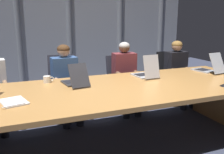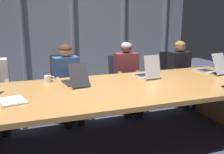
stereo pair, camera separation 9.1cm
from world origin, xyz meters
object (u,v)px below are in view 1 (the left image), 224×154
office_chair_left_mid (63,95)px  coffee_mug_near (47,79)px  office_chair_center (122,89)px  office_chair_right_mid (172,83)px  laptop_center (146,73)px  person_right_mid (179,69)px  laptop_left_mid (75,80)px  spiral_notepad (14,102)px  laptop_right_mid (208,68)px  person_left_mid (66,79)px  person_center (126,74)px

office_chair_left_mid → coffee_mug_near: 0.80m
office_chair_center → office_chair_right_mid: (1.01, 0.00, 0.01)m
office_chair_left_mid → laptop_center: bearing=61.1°
laptop_center → office_chair_center: 0.92m
office_chair_right_mid → person_right_mid: bearing=5.8°
laptop_left_mid → spiral_notepad: (-0.71, -0.45, -0.05)m
laptop_right_mid → office_chair_right_mid: laptop_right_mid is taller
laptop_center → spiral_notepad: (-1.73, -0.49, -0.05)m
laptop_left_mid → office_chair_right_mid: size_ratio=0.51×
office_chair_center → person_left_mid: bearing=-85.1°
laptop_center → person_center: person_center is taller
laptop_center → person_center: size_ratio=0.36×
coffee_mug_near → person_left_mid: bearing=54.1°
laptop_right_mid → person_center: bearing=49.7°
laptop_left_mid → laptop_center: 1.01m
office_chair_right_mid → spiral_notepad: 3.06m
person_center → coffee_mug_near: (-1.32, -0.46, 0.13)m
office_chair_right_mid → spiral_notepad: bearing=-66.6°
laptop_right_mid → coffee_mug_near: bearing=77.1°
laptop_center → person_right_mid: (1.04, 0.65, -0.15)m
office_chair_right_mid → person_center: 1.07m
laptop_center → office_chair_center: (0.01, 0.81, -0.45)m
coffee_mug_near → laptop_right_mid: bearing=-5.6°
office_chair_left_mid → office_chair_center: size_ratio=1.06×
laptop_left_mid → office_chair_center: laptop_left_mid is taller
office_chair_center → laptop_left_mid: bearing=-54.6°
office_chair_left_mid → office_chair_center: (1.02, -0.00, -0.02)m
laptop_center → person_left_mid: size_ratio=0.37×
laptop_center → coffee_mug_near: size_ratio=3.11×
office_chair_center → person_right_mid: bearing=77.3°
laptop_right_mid → coffee_mug_near: (-2.38, 0.23, -0.02)m
laptop_left_mid → spiral_notepad: bearing=115.1°
office_chair_right_mid → laptop_right_mid: bearing=0.8°
person_center → spiral_notepad: (-1.73, -1.14, 0.09)m
laptop_center → laptop_right_mid: size_ratio=0.85×
person_center → person_right_mid: bearing=93.6°
laptop_right_mid → office_chair_center: bearing=43.8°
laptop_center → coffee_mug_near: 1.33m
laptop_center → office_chair_left_mid: size_ratio=0.44×
person_center → coffee_mug_near: person_center is taller
office_chair_center → person_left_mid: (-1.00, -0.16, 0.31)m
office_chair_right_mid → person_center: (-1.02, -0.16, 0.30)m
laptop_right_mid → person_right_mid: size_ratio=0.44×
person_center → person_right_mid: size_ratio=1.01×
person_left_mid → person_center: person_center is taller
laptop_left_mid → person_center: bearing=-63.3°
office_chair_center → spiral_notepad: office_chair_center is taller
office_chair_right_mid → person_right_mid: person_right_mid is taller
person_center → office_chair_left_mid: bearing=-95.5°
person_center → coffee_mug_near: 1.40m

